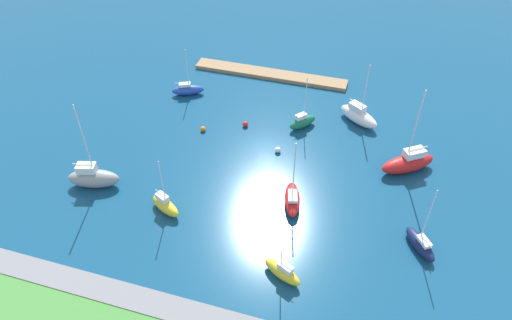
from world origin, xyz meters
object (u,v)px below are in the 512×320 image
Objects in this scene: mooring_buoy_red at (245,124)px; mooring_buoy_white at (278,150)px; sailboat_red_outer_mooring at (408,162)px; sailboat_navy_lone_north at (420,244)px; sailboat_yellow_mid_basin at (283,271)px; sailboat_red_west_end at (292,199)px; pier_dock at (270,74)px; sailboat_blue_far_north at (188,90)px; sailboat_yellow_inner_mooring at (165,205)px; sailboat_gray_off_beacon at (93,177)px; mooring_buoy_orange at (203,129)px; sailboat_white_east_end at (359,116)px; sailboat_green_along_channel at (302,122)px.

mooring_buoy_red reaches higher than mooring_buoy_white.
sailboat_navy_lone_north is (-2.16, 13.62, -0.54)m from sailboat_red_outer_mooring.
sailboat_red_west_end is (1.51, -11.12, -0.04)m from sailboat_yellow_mid_basin.
sailboat_red_outer_mooring reaches higher than sailboat_yellow_mid_basin.
sailboat_blue_far_north is (11.81, 9.84, 0.63)m from pier_dock.
sailboat_yellow_inner_mooring reaches higher than sailboat_blue_far_north.
mooring_buoy_orange is at bearing 42.98° from sailboat_gray_off_beacon.
sailboat_yellow_mid_basin is at bearing 172.94° from sailboat_red_west_end.
sailboat_yellow_mid_basin is (-24.34, 31.01, 0.05)m from sailboat_blue_far_north.
sailboat_gray_off_beacon is at bearing 32.07° from mooring_buoy_white.
sailboat_white_east_end is 31.64m from sailboat_yellow_mid_basin.
sailboat_green_along_channel is at bearing 7.93° from sailboat_navy_lone_north.
sailboat_navy_lone_north is (-31.15, -3.02, -0.16)m from sailboat_yellow_inner_mooring.
mooring_buoy_white is (18.21, 1.38, -0.99)m from sailboat_red_outer_mooring.
sailboat_yellow_inner_mooring is at bearing 54.78° from mooring_buoy_white.
sailboat_blue_far_north is at bearing -29.23° from mooring_buoy_white.
mooring_buoy_orange is at bearing 27.00° from mooring_buoy_red.
sailboat_navy_lone_north is at bearing 64.53° from sailboat_red_outer_mooring.
sailboat_white_east_end is 1.04× the size of sailboat_red_west_end.
sailboat_red_outer_mooring is 17.65m from sailboat_red_west_end.
sailboat_navy_lone_north is at bearing 148.99° from mooring_buoy_white.
mooring_buoy_orange is at bearing -7.30° from mooring_buoy_white.
sailboat_yellow_inner_mooring is 0.98× the size of sailboat_green_along_channel.
sailboat_red_outer_mooring reaches higher than sailboat_white_east_end.
sailboat_green_along_channel reaches higher than mooring_buoy_red.
sailboat_navy_lone_north is (-27.04, 32.43, 0.56)m from pier_dock.
sailboat_red_outer_mooring is 1.01× the size of sailboat_gray_off_beacon.
sailboat_navy_lone_north is 1.12× the size of sailboat_blue_far_north.
mooring_buoy_red is (8.54, 2.31, -0.61)m from sailboat_green_along_channel.
sailboat_red_west_end is at bearing -5.90° from sailboat_gray_off_beacon.
sailboat_white_east_end is 21.06m from sailboat_red_west_end.
sailboat_gray_off_beacon is at bearing 57.91° from mooring_buoy_orange.
sailboat_yellow_inner_mooring is 9.84× the size of mooring_buoy_red.
sailboat_blue_far_north reaches higher than pier_dock.
mooring_buoy_orange is at bearing 31.35° from sailboat_navy_lone_north.
mooring_buoy_red is at bearing -49.88° from sailboat_blue_far_north.
pier_dock is at bearing -71.57° from sailboat_red_outer_mooring.
sailboat_yellow_inner_mooring is 0.83× the size of sailboat_white_east_end.
mooring_buoy_red is (10.79, -14.13, -0.52)m from sailboat_red_west_end.
sailboat_red_west_end reaches higher than mooring_buoy_orange.
sailboat_green_along_channel is at bearing -159.78° from mooring_buoy_orange.
sailboat_yellow_mid_basin is 11.28× the size of mooring_buoy_orange.
mooring_buoy_red is at bearing 103.61° from sailboat_yellow_inner_mooring.
mooring_buoy_red is at bearing 22.15° from sailboat_navy_lone_north.
sailboat_yellow_mid_basin is 11.22m from sailboat_red_west_end.
sailboat_yellow_mid_basin is (14.50, 8.43, 0.11)m from sailboat_navy_lone_north.
mooring_buoy_red is at bearing -153.00° from mooring_buoy_orange.
sailboat_green_along_channel is (18.26, -19.14, 0.16)m from sailboat_navy_lone_north.
mooring_buoy_white is at bearing -155.57° from sailboat_green_along_channel.
sailboat_yellow_mid_basin reaches higher than sailboat_green_along_channel.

